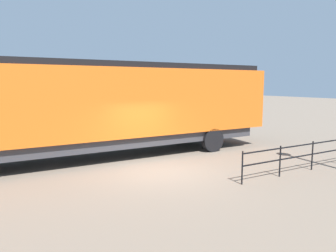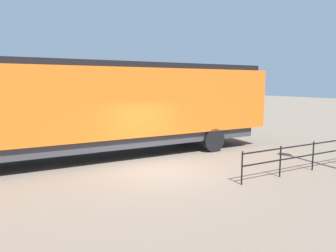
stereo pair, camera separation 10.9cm
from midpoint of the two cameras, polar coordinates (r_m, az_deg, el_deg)
ground_plane at (r=11.56m, az=-1.00°, el=-8.23°), size 120.00×120.00×0.00m
locomotive at (r=13.68m, az=-11.97°, el=3.79°), size 3.15×16.98×4.04m
platform_fence at (r=13.46m, az=27.11°, el=-3.76°), size 0.05×8.64×1.07m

